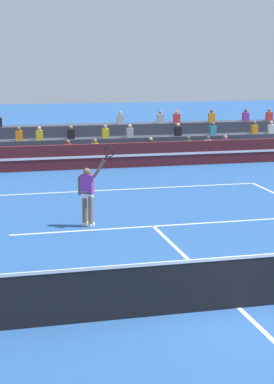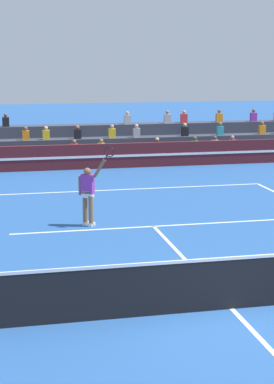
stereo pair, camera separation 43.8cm
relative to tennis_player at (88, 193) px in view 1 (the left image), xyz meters
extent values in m
plane|color=#285699|center=(1.83, -6.93, -0.99)|extent=(120.00, 120.00, 0.00)
cube|color=white|center=(1.83, 4.97, -0.98)|extent=(11.00, 0.10, 0.01)
cube|color=white|center=(1.83, -0.50, -0.98)|extent=(8.25, 0.10, 0.01)
cube|color=white|center=(1.83, -6.93, -0.98)|extent=(0.10, 12.85, 0.01)
cube|color=black|center=(1.83, -6.93, -0.49)|extent=(11.90, 0.02, 1.00)
cube|color=white|center=(1.83, -6.93, 0.04)|extent=(11.90, 0.04, 0.06)
cube|color=#51191E|center=(1.83, 9.85, -0.44)|extent=(18.00, 0.24, 1.10)
cube|color=white|center=(1.83, 9.72, -0.44)|extent=(18.00, 0.02, 0.10)
cube|color=#383D4C|center=(1.83, 11.13, -0.71)|extent=(20.71, 0.95, 0.55)
cube|color=#B2B2B7|center=(7.62, 10.96, -0.22)|extent=(0.32, 0.22, 0.44)
sphere|color=brown|center=(7.62, 10.96, 0.10)|extent=(0.18, 0.18, 0.18)
cube|color=purple|center=(8.50, 10.96, -0.22)|extent=(0.32, 0.22, 0.44)
sphere|color=tan|center=(8.50, 10.96, 0.10)|extent=(0.18, 0.18, 0.18)
cube|color=red|center=(0.89, 10.96, -0.22)|extent=(0.32, 0.22, 0.44)
sphere|color=#9E7051|center=(0.89, 10.96, 0.10)|extent=(0.18, 0.18, 0.18)
cube|color=yellow|center=(2.13, 10.96, -0.22)|extent=(0.32, 0.22, 0.44)
sphere|color=#9E7051|center=(2.13, 10.96, 0.10)|extent=(0.18, 0.18, 0.18)
cube|color=#338C4C|center=(6.62, 10.96, -0.22)|extent=(0.32, 0.22, 0.44)
sphere|color=brown|center=(6.62, 10.96, 0.10)|extent=(0.18, 0.18, 0.18)
cube|color=black|center=(4.77, 10.96, -0.22)|extent=(0.32, 0.22, 0.44)
sphere|color=beige|center=(4.77, 10.96, 0.10)|extent=(0.18, 0.18, 0.18)
cube|color=#383D4C|center=(1.83, 12.08, -0.44)|extent=(20.71, 0.95, 1.10)
cube|color=#B2B2B7|center=(3.99, 11.91, 0.33)|extent=(0.32, 0.22, 0.44)
sphere|color=beige|center=(3.99, 11.91, 0.65)|extent=(0.18, 0.18, 0.18)
cube|color=teal|center=(8.20, 11.91, 0.33)|extent=(0.32, 0.22, 0.44)
sphere|color=brown|center=(8.20, 11.91, 0.65)|extent=(0.18, 0.18, 0.18)
cube|color=yellow|center=(-0.31, 11.91, 0.33)|extent=(0.32, 0.22, 0.44)
sphere|color=beige|center=(-0.31, 11.91, 0.65)|extent=(0.18, 0.18, 0.18)
cube|color=orange|center=(-1.24, 11.91, 0.33)|extent=(0.32, 0.22, 0.44)
sphere|color=brown|center=(-1.24, 11.91, 0.65)|extent=(0.18, 0.18, 0.18)
cube|color=black|center=(6.40, 11.91, 0.33)|extent=(0.32, 0.22, 0.44)
sphere|color=beige|center=(6.40, 11.91, 0.65)|extent=(0.18, 0.18, 0.18)
cube|color=black|center=(1.16, 11.91, 0.33)|extent=(0.32, 0.22, 0.44)
sphere|color=#9E7051|center=(1.16, 11.91, 0.65)|extent=(0.18, 0.18, 0.18)
cube|color=silver|center=(11.32, 11.91, 0.33)|extent=(0.32, 0.22, 0.44)
sphere|color=beige|center=(11.32, 11.91, 0.65)|extent=(0.18, 0.18, 0.18)
cube|color=orange|center=(10.41, 11.91, 0.33)|extent=(0.32, 0.22, 0.44)
sphere|color=brown|center=(10.41, 11.91, 0.65)|extent=(0.18, 0.18, 0.18)
cube|color=yellow|center=(2.80, 11.91, 0.33)|extent=(0.32, 0.22, 0.44)
sphere|color=tan|center=(2.80, 11.91, 0.65)|extent=(0.18, 0.18, 0.18)
cube|color=#383D4C|center=(1.83, 13.03, -0.16)|extent=(20.71, 0.95, 1.65)
cube|color=purple|center=(10.32, 12.86, 0.88)|extent=(0.32, 0.22, 0.44)
sphere|color=brown|center=(10.32, 12.86, 1.20)|extent=(0.18, 0.18, 0.18)
cube|color=red|center=(11.63, 12.86, 0.88)|extent=(0.32, 0.22, 0.44)
sphere|color=#9E7051|center=(11.63, 12.86, 1.20)|extent=(0.18, 0.18, 0.18)
cube|color=red|center=(6.62, 12.86, 0.88)|extent=(0.32, 0.22, 0.44)
sphere|color=tan|center=(6.62, 12.86, 1.20)|extent=(0.18, 0.18, 0.18)
cube|color=#B2B2B7|center=(5.76, 12.86, 0.88)|extent=(0.32, 0.22, 0.44)
sphere|color=#9E7051|center=(5.76, 12.86, 1.20)|extent=(0.18, 0.18, 0.18)
cube|color=#B2B2B7|center=(3.73, 12.86, 0.88)|extent=(0.32, 0.22, 0.44)
sphere|color=tan|center=(3.73, 12.86, 1.20)|extent=(0.18, 0.18, 0.18)
cube|color=orange|center=(8.47, 12.86, 0.88)|extent=(0.32, 0.22, 0.44)
sphere|color=brown|center=(8.47, 12.86, 1.20)|extent=(0.18, 0.18, 0.18)
cylinder|color=brown|center=(-0.09, 0.09, -0.54)|extent=(0.14, 0.14, 0.90)
cylinder|color=brown|center=(0.05, -0.10, -0.54)|extent=(0.14, 0.14, 0.90)
cube|color=white|center=(-0.02, 0.02, -0.05)|extent=(0.38, 0.34, 0.20)
cube|color=purple|center=(-0.02, 0.02, 0.25)|extent=(0.41, 0.36, 0.56)
sphere|color=brown|center=(-0.02, 0.02, 0.61)|extent=(0.22, 0.22, 0.22)
cube|color=white|center=(-0.07, 0.12, -0.94)|extent=(0.24, 0.28, 0.09)
cube|color=white|center=(0.07, -0.06, -0.94)|extent=(0.24, 0.28, 0.09)
cylinder|color=brown|center=(-0.22, 0.15, 0.19)|extent=(0.09, 0.09, 0.56)
cylinder|color=brown|center=(0.30, -0.18, 0.73)|extent=(0.38, 0.29, 0.56)
cylinder|color=black|center=(0.48, -0.30, 1.07)|extent=(0.14, 0.10, 0.20)
torus|color=black|center=(0.56, -0.35, 1.22)|extent=(0.37, 0.25, 0.42)
sphere|color=#C6DB33|center=(1.46, -4.99, -0.95)|extent=(0.07, 0.07, 0.07)
camera|label=1|loc=(-2.89, -17.92, 3.77)|focal=60.00mm
camera|label=2|loc=(-2.46, -18.02, 3.77)|focal=60.00mm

